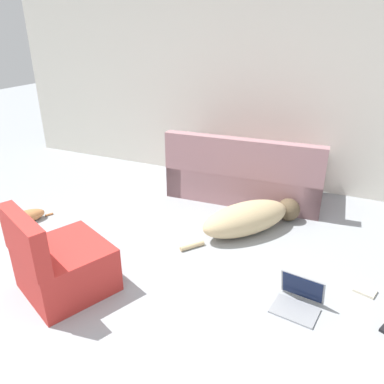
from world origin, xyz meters
name	(u,v)px	position (x,y,z in m)	size (l,w,h in m)	color
ground_plane	(94,346)	(0.00, 0.00, 0.00)	(20.00, 20.00, 0.00)	#999EA3
wall_back	(245,89)	(0.00, 3.45, 1.28)	(7.40, 0.06, 2.57)	silver
couch	(246,177)	(0.25, 2.87, 0.27)	(1.96, 0.96, 0.86)	#A3757A
dog	(251,218)	(0.56, 2.01, 0.17)	(1.05, 1.30, 0.34)	tan
cat	(26,217)	(-1.84, 1.17, 0.06)	(0.34, 0.50, 0.13)	#BC7A47
laptop_open	(299,297)	(1.25, 1.02, 0.08)	(0.40, 0.37, 0.26)	gray
book_cream	(365,291)	(1.74, 1.41, 0.01)	(0.20, 0.17, 0.02)	beige
side_chair	(61,264)	(-0.61, 0.40, 0.26)	(0.89, 0.89, 0.79)	#B72D28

